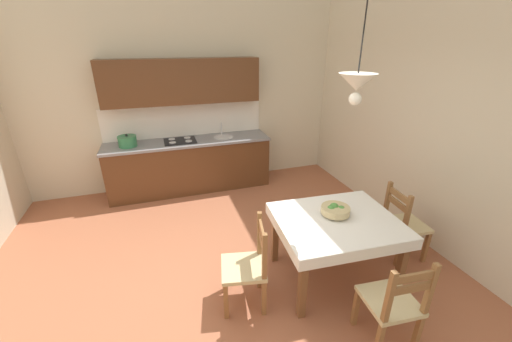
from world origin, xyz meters
TOP-DOWN VIEW (x-y plane):
  - ground_plane at (0.00, 0.00)m, footprint 5.87×6.14m
  - wall_back at (0.00, 2.83)m, footprint 5.87×0.12m
  - wall_right at (2.70, 0.00)m, footprint 0.12×6.14m
  - kitchen_cabinetry at (-0.06, 2.50)m, footprint 2.74×0.63m
  - dining_table at (1.13, -0.28)m, footprint 1.32×1.12m
  - dining_chair_camera_side at (1.16, -1.15)m, footprint 0.46×0.46m
  - dining_chair_window_side at (2.12, -0.21)m, footprint 0.46×0.46m
  - dining_chair_tv_side at (0.14, -0.33)m, footprint 0.50×0.50m
  - fruit_bowl at (1.15, -0.20)m, footprint 0.30×0.30m
  - pendant_lamp at (1.11, -0.36)m, footprint 0.32×0.32m

SIDE VIEW (x-z plane):
  - ground_plane at x=0.00m, z-range -0.10..0.00m
  - dining_chair_camera_side at x=1.16m, z-range -0.02..0.91m
  - dining_chair_window_side at x=2.12m, z-range -0.02..0.91m
  - dining_chair_tv_side at x=0.14m, z-range -0.02..0.91m
  - dining_table at x=1.13m, z-range 0.25..1.00m
  - fruit_bowl at x=1.15m, z-range 0.75..0.87m
  - kitchen_cabinetry at x=-0.06m, z-range -0.24..1.96m
  - wall_back at x=0.00m, z-range 0.00..4.15m
  - wall_right at x=2.70m, z-range 0.00..4.15m
  - pendant_lamp at x=1.11m, z-range 1.73..2.53m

